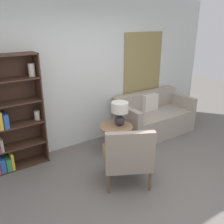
% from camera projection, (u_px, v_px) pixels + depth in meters
% --- Properties ---
extents(ground_plane, '(14.00, 14.00, 0.00)m').
position_uv_depth(ground_plane, '(148.00, 200.00, 3.41)').
color(ground_plane, '#66605B').
extents(wall_back, '(6.40, 0.08, 2.70)m').
position_uv_depth(wall_back, '(79.00, 75.00, 4.53)').
color(wall_back, silver).
rests_on(wall_back, ground_plane).
extents(armchair, '(0.88, 0.85, 0.93)m').
position_uv_depth(armchair, '(128.00, 156.00, 3.52)').
color(armchair, brown).
rests_on(armchair, ground_plane).
extents(couch, '(1.62, 0.83, 0.84)m').
position_uv_depth(couch, '(153.00, 118.00, 5.33)').
color(couch, '#9E9384').
rests_on(couch, ground_plane).
extents(side_table, '(0.60, 0.60, 0.53)m').
position_uv_depth(side_table, '(116.00, 128.00, 4.43)').
color(side_table, '#99704C').
rests_on(side_table, ground_plane).
extents(table_lamp, '(0.30, 0.30, 0.43)m').
position_uv_depth(table_lamp, '(120.00, 111.00, 4.35)').
color(table_lamp, '#2D2D33').
rests_on(table_lamp, side_table).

